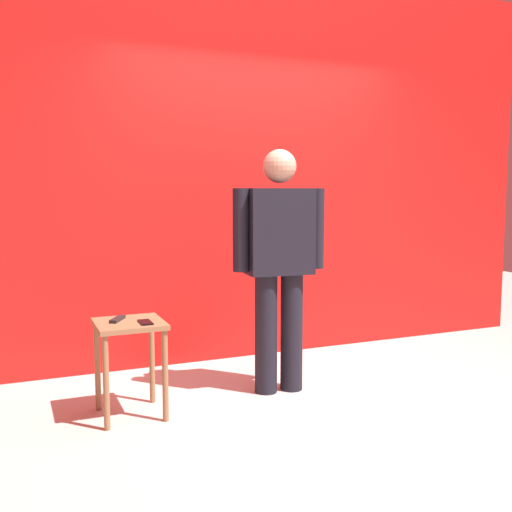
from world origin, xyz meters
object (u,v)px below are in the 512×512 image
(standing_person, at_px, (279,258))
(side_table, at_px, (130,341))
(tv_remote, at_px, (118,319))
(cell_phone, at_px, (145,322))

(standing_person, relative_size, side_table, 2.80)
(side_table, xyz_separation_m, tv_remote, (-0.06, 0.05, 0.13))
(standing_person, height_order, tv_remote, standing_person)
(standing_person, xyz_separation_m, cell_phone, (-0.96, -0.14, -0.33))
(side_table, bearing_deg, cell_phone, -44.86)
(standing_person, bearing_deg, tv_remote, -179.45)
(cell_phone, xyz_separation_m, tv_remote, (-0.14, 0.13, 0.01))
(standing_person, relative_size, tv_remote, 9.80)
(tv_remote, bearing_deg, cell_phone, -11.94)
(side_table, relative_size, tv_remote, 3.49)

